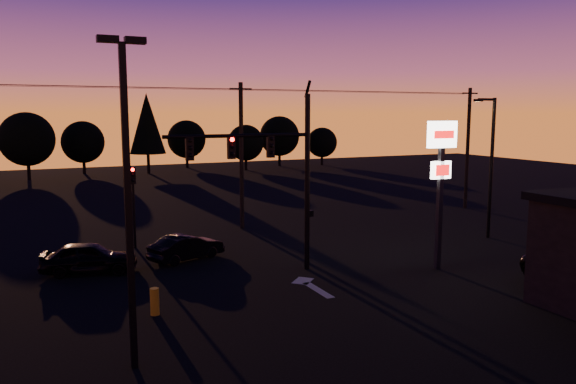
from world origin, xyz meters
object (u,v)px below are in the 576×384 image
(traffic_signal_mast, at_px, (275,164))
(car_mid, at_px, (187,247))
(parking_lot_light, at_px, (127,183))
(car_left, at_px, (89,257))
(streetlight, at_px, (490,162))
(secondary_signal, at_px, (133,195))
(pylon_sign, at_px, (441,163))
(bollard, at_px, (155,302))

(traffic_signal_mast, height_order, car_mid, traffic_signal_mast)
(parking_lot_light, bearing_deg, car_left, 90.98)
(traffic_signal_mast, height_order, streetlight, traffic_signal_mast)
(secondary_signal, relative_size, pylon_sign, 0.64)
(pylon_sign, bearing_deg, streetlight, 30.08)
(car_mid, bearing_deg, streetlight, -120.21)
(pylon_sign, bearing_deg, parking_lot_light, -162.77)
(traffic_signal_mast, height_order, pylon_sign, traffic_signal_mast)
(streetlight, height_order, car_mid, streetlight)
(streetlight, distance_m, bollard, 20.90)
(secondary_signal, relative_size, bollard, 4.45)
(bollard, height_order, car_left, car_left)
(pylon_sign, relative_size, streetlight, 0.85)
(secondary_signal, distance_m, bollard, 10.84)
(pylon_sign, distance_m, streetlight, 8.00)
(secondary_signal, height_order, bollard, secondary_signal)
(bollard, bearing_deg, traffic_signal_mast, 26.75)
(pylon_sign, bearing_deg, traffic_signal_mast, 160.64)
(streetlight, bearing_deg, pylon_sign, -149.92)
(car_mid, bearing_deg, traffic_signal_mast, -164.78)
(bollard, relative_size, car_mid, 0.26)
(traffic_signal_mast, relative_size, parking_lot_light, 0.94)
(car_left, bearing_deg, car_mid, -70.22)
(pylon_sign, bearing_deg, car_mid, 147.38)
(traffic_signal_mast, distance_m, pylon_sign, 7.52)
(car_left, height_order, car_mid, car_left)
(secondary_signal, distance_m, car_mid, 4.57)
(pylon_sign, height_order, bollard, pylon_sign)
(secondary_signal, xyz_separation_m, car_left, (-2.68, -3.94, -2.15))
(parking_lot_light, bearing_deg, secondary_signal, 80.21)
(traffic_signal_mast, xyz_separation_m, pylon_sign, (7.10, -2.49, -0.02))
(parking_lot_light, bearing_deg, car_mid, 68.22)
(traffic_signal_mast, height_order, parking_lot_light, parking_lot_light)
(secondary_signal, xyz_separation_m, car_mid, (1.88, -3.51, -2.24))
(traffic_signal_mast, relative_size, bollard, 8.78)
(pylon_sign, height_order, streetlight, streetlight)
(bollard, distance_m, car_mid, 7.62)
(streetlight, bearing_deg, traffic_signal_mast, -173.86)
(traffic_signal_mast, bearing_deg, streetlight, 6.14)
(secondary_signal, bearing_deg, bollard, -96.02)
(streetlight, bearing_deg, car_left, 174.59)
(traffic_signal_mast, bearing_deg, car_mid, 127.16)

